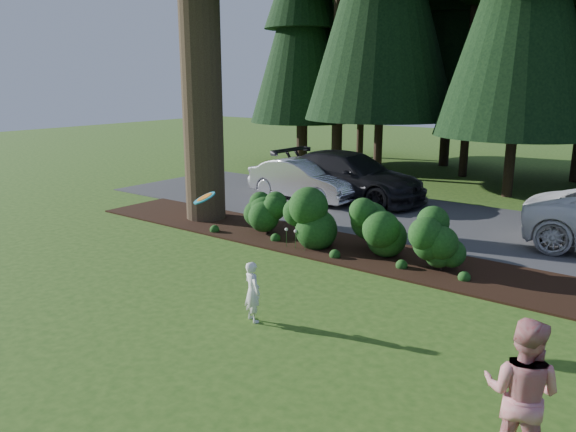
% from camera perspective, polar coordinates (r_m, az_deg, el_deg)
% --- Properties ---
extents(ground, '(80.00, 80.00, 0.00)m').
position_cam_1_polar(ground, '(12.77, -4.60, -6.30)').
color(ground, '#2D5317').
rests_on(ground, ground).
extents(mulch_bed, '(16.00, 2.50, 0.05)m').
position_cam_1_polar(mulch_bed, '(15.21, 3.59, -2.86)').
color(mulch_bed, black).
rests_on(mulch_bed, ground).
extents(driveway, '(22.00, 6.00, 0.03)m').
position_cam_1_polar(driveway, '(18.78, 10.82, 0.12)').
color(driveway, '#38383A').
rests_on(driveway, ground).
extents(shrub_row, '(6.53, 1.60, 1.61)m').
position_cam_1_polar(shrub_row, '(14.51, 5.91, -0.51)').
color(shrub_row, '#143811').
rests_on(shrub_row, ground).
extents(lily_cluster, '(0.69, 0.09, 0.57)m').
position_cam_1_polar(lily_cluster, '(14.58, 0.77, -1.65)').
color(lily_cluster, '#143811').
rests_on(lily_cluster, ground).
extents(car_silver_wagon, '(4.60, 1.96, 1.47)m').
position_cam_1_polar(car_silver_wagon, '(20.64, 1.70, 3.72)').
color(car_silver_wagon, silver).
rests_on(car_silver_wagon, driveway).
extents(car_dark_suv, '(6.05, 2.70, 1.72)m').
position_cam_1_polar(car_dark_suv, '(20.77, 6.18, 4.06)').
color(car_dark_suv, black).
rests_on(car_dark_suv, driveway).
extents(child, '(0.49, 0.40, 1.15)m').
position_cam_1_polar(child, '(10.41, -3.63, -7.67)').
color(child, white).
rests_on(child, ground).
extents(adult, '(0.89, 0.69, 1.83)m').
position_cam_1_polar(adult, '(7.16, 22.63, -16.31)').
color(adult, red).
rests_on(adult, ground).
extents(frisbee, '(0.48, 0.43, 0.30)m').
position_cam_1_polar(frisbee, '(10.73, -8.49, 1.84)').
color(frisbee, teal).
rests_on(frisbee, ground).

